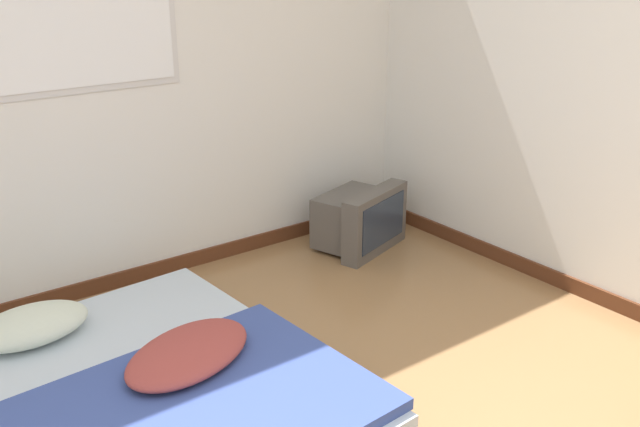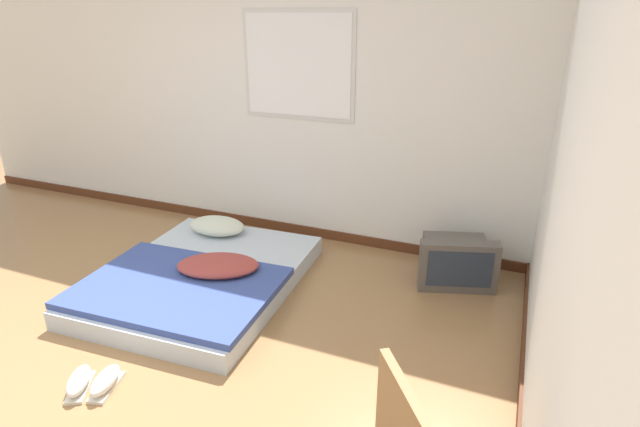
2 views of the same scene
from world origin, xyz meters
TOP-DOWN VIEW (x-y plane):
  - ground_plane at (0.00, 0.00)m, footprint 20.00×20.00m
  - wall_back at (0.01, 2.61)m, footprint 7.33×0.08m
  - wall_right at (2.50, 0.00)m, footprint 0.08×7.56m
  - mattress_bed at (0.11, 1.37)m, footprint 1.47×1.81m
  - crt_tv at (1.92, 2.19)m, footprint 0.63×0.54m
  - sneaker_pair at (0.20, 0.17)m, footprint 0.34×0.34m

SIDE VIEW (x-z plane):
  - ground_plane at x=0.00m, z-range 0.00..0.00m
  - sneaker_pair at x=0.20m, z-range 0.00..0.10m
  - mattress_bed at x=0.11m, z-range -0.04..0.25m
  - crt_tv at x=1.92m, z-range -0.01..0.39m
  - wall_right at x=2.50m, z-range -0.01..2.59m
  - wall_back at x=0.01m, z-range -0.01..2.59m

